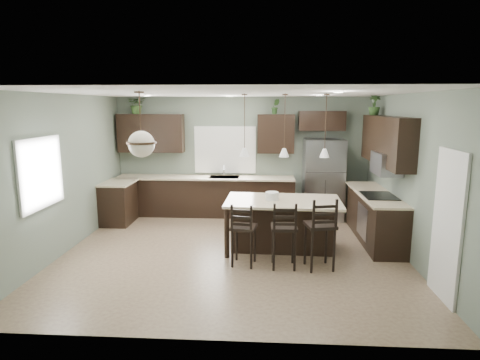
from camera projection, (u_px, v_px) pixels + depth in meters
The scene contains 33 objects.
ground at pixel (233, 252), 7.20m from camera, with size 6.00×6.00×0.00m, color #9E8466.
pantry_door at pixel (447, 226), 5.31m from camera, with size 0.04×0.82×2.04m, color white.
window_back at pixel (225, 150), 9.62m from camera, with size 1.35×0.02×1.00m, color white.
window_left at pixel (40, 173), 6.31m from camera, with size 0.02×1.10×1.00m, color white.
left_return_cabs at pixel (119, 203), 8.94m from camera, with size 0.60×0.90×0.90m, color black.
left_return_countertop at pixel (118, 183), 8.86m from camera, with size 0.66×0.96×0.04m, color beige.
back_lower_cabs at pixel (206, 197), 9.57m from camera, with size 4.20×0.60×0.90m, color black.
back_countertop at pixel (205, 178), 9.46m from camera, with size 4.20×0.66×0.04m, color beige.
sink_inset at pixel (224, 177), 9.43m from camera, with size 0.70×0.45×0.01m, color gray.
faucet at pixel (224, 171), 9.38m from camera, with size 0.02×0.02×0.28m, color silver.
back_upper_left at pixel (151, 133), 9.50m from camera, with size 1.55×0.34×0.90m, color black.
back_upper_right at pixel (276, 134), 9.32m from camera, with size 0.85×0.34×0.90m, color black.
fridge_header at pixel (322, 121), 9.20m from camera, with size 1.05×0.34×0.45m, color black.
right_lower_cabs at pixel (374, 217), 7.81m from camera, with size 0.60×2.35×0.90m, color black.
right_countertop at pixel (375, 194), 7.73m from camera, with size 0.66×2.35×0.04m, color beige.
cooktop at pixel (379, 196), 7.45m from camera, with size 0.58×0.75×0.02m, color black.
wall_oven_front at pixel (362, 221), 7.56m from camera, with size 0.01×0.72×0.60m, color gray.
right_upper_cabs at pixel (386, 140), 7.53m from camera, with size 0.34×2.35×0.90m, color black.
microwave at pixel (387, 164), 7.33m from camera, with size 0.40×0.75×0.40m, color gray.
refrigerator at pixel (323, 179), 9.22m from camera, with size 0.90×0.74×1.85m, color gray.
kitchen_island at pixel (283, 225), 7.28m from camera, with size 2.05×1.17×0.92m, color black.
serving_dish at pixel (272, 196), 7.20m from camera, with size 0.24×0.24×0.14m, color silver.
bar_stool_left at pixel (244, 234), 6.54m from camera, with size 0.39×0.39×1.06m, color black.
bar_stool_center at pixel (284, 234), 6.44m from camera, with size 0.41×0.41×1.11m, color black.
bar_stool_right at pixel (320, 233), 6.39m from camera, with size 0.44×0.44×1.19m, color black.
pendant_left at pixel (245, 126), 7.02m from camera, with size 0.17×0.17×1.10m, color white, non-canonical shape.
pendant_center at pixel (285, 126), 6.95m from camera, with size 0.17×0.17×1.10m, color silver, non-canonical shape.
pendant_right at pixel (326, 126), 6.89m from camera, with size 0.17×0.17×1.10m, color white, non-canonical shape.
chandelier at pixel (140, 125), 5.70m from camera, with size 0.42×0.42×0.94m, color beige, non-canonical shape.
plant_back_left at pixel (137, 104), 9.36m from camera, with size 0.42×0.36×0.47m, color #304E22.
plant_back_right at pixel (275, 107), 9.18m from camera, with size 0.19×0.15×0.35m, color #2D5224.
plant_right_wall at pixel (374, 105), 8.26m from camera, with size 0.23×0.23×0.41m, color #2C4A20.
room_shell at pixel (233, 159), 6.89m from camera, with size 6.00×6.00×6.00m.
Camera 1 is at (0.54, -6.82, 2.60)m, focal length 30.00 mm.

